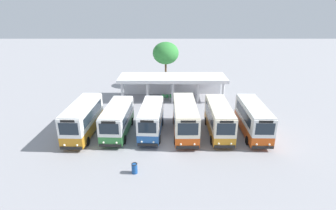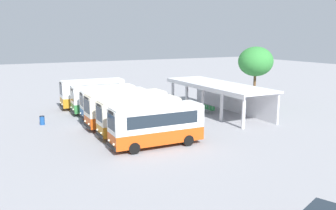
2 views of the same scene
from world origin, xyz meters
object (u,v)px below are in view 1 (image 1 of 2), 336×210
object	(u,v)px
city_bus_middle_cream	(150,118)
waiting_chair_end_by_column	(162,97)
litter_bin_apron	(134,168)
waiting_chair_second_from_end	(166,97)
waiting_chair_middle_seat	(170,97)
waiting_chair_fourth_seat	(174,97)
city_bus_far_end_green	(252,118)
city_bus_second_in_row	(117,119)
city_bus_fifth_blue	(218,118)
city_bus_nearest_orange	(82,118)
city_bus_fourth_amber	(184,117)

from	to	relation	value
city_bus_middle_cream	waiting_chair_end_by_column	xyz separation A→B (m)	(1.08, 10.71, -1.25)
litter_bin_apron	waiting_chair_second_from_end	bearing A→B (deg)	81.64
waiting_chair_middle_seat	waiting_chair_fourth_seat	bearing A→B (deg)	-1.37
city_bus_far_end_green	waiting_chair_second_from_end	distance (m)	14.28
city_bus_far_end_green	waiting_chair_middle_seat	world-z (taller)	city_bus_far_end_green
waiting_chair_end_by_column	waiting_chair_fourth_seat	distance (m)	1.74
city_bus_middle_cream	waiting_chair_second_from_end	size ratio (longest dim) A/B	8.19
city_bus_far_end_green	waiting_chair_end_by_column	world-z (taller)	city_bus_far_end_green
waiting_chair_second_from_end	waiting_chair_fourth_seat	distance (m)	1.16
city_bus_middle_cream	city_bus_second_in_row	bearing A→B (deg)	-179.70
city_bus_fifth_blue	city_bus_second_in_row	bearing A→B (deg)	179.55
city_bus_nearest_orange	city_bus_second_in_row	bearing A→B (deg)	3.41
city_bus_second_in_row	waiting_chair_middle_seat	distance (m)	12.35
waiting_chair_end_by_column	city_bus_fourth_amber	bearing A→B (deg)	-76.74
city_bus_nearest_orange	city_bus_second_in_row	size ratio (longest dim) A/B	1.07
city_bus_far_end_green	waiting_chair_second_from_end	xyz separation A→B (m)	(-9.13, 10.90, -1.34)
city_bus_fifth_blue	waiting_chair_second_from_end	xyz separation A→B (m)	(-5.53, 10.85, -1.31)
city_bus_far_end_green	city_bus_fifth_blue	bearing A→B (deg)	179.27
litter_bin_apron	city_bus_middle_cream	bearing A→B (deg)	82.24
city_bus_nearest_orange	waiting_chair_middle_seat	bearing A→B (deg)	49.48
city_bus_nearest_orange	waiting_chair_fourth_seat	distance (m)	14.95
city_bus_fourth_amber	city_bus_far_end_green	xyz separation A→B (m)	(7.19, -0.18, -0.01)
waiting_chair_middle_seat	litter_bin_apron	bearing A→B (deg)	-100.14
waiting_chair_fourth_seat	waiting_chair_end_by_column	bearing A→B (deg)	-177.57
waiting_chair_end_by_column	waiting_chair_second_from_end	world-z (taller)	same
city_bus_middle_cream	waiting_chair_second_from_end	xyz separation A→B (m)	(1.66, 10.75, -1.25)
litter_bin_apron	city_bus_second_in_row	bearing A→B (deg)	109.91
city_bus_fifth_blue	city_bus_far_end_green	xyz separation A→B (m)	(3.60, -0.05, 0.03)
city_bus_nearest_orange	waiting_chair_end_by_column	size ratio (longest dim) A/B	9.07
waiting_chair_middle_seat	waiting_chair_fourth_seat	world-z (taller)	same
city_bus_nearest_orange	waiting_chair_middle_seat	world-z (taller)	city_bus_nearest_orange
waiting_chair_end_by_column	waiting_chair_middle_seat	xyz separation A→B (m)	(1.16, 0.09, 0.00)
waiting_chair_fourth_seat	city_bus_nearest_orange	bearing A→B (deg)	-132.25
city_bus_middle_cream	waiting_chair_end_by_column	world-z (taller)	city_bus_middle_cream
city_bus_nearest_orange	waiting_chair_second_from_end	distance (m)	14.17
city_bus_fourth_amber	city_bus_fifth_blue	xyz separation A→B (m)	(3.59, -0.13, -0.04)
waiting_chair_fourth_seat	city_bus_middle_cream	bearing A→B (deg)	-104.65
city_bus_fourth_amber	litter_bin_apron	xyz separation A→B (m)	(-4.58, -7.25, -1.42)
waiting_chair_second_from_end	city_bus_fourth_amber	bearing A→B (deg)	-79.75
waiting_chair_second_from_end	waiting_chair_fourth_seat	world-z (taller)	same
city_bus_nearest_orange	waiting_chair_middle_seat	distance (m)	14.58
city_bus_second_in_row	waiting_chair_fourth_seat	world-z (taller)	city_bus_second_in_row
waiting_chair_middle_seat	litter_bin_apron	xyz separation A→B (m)	(-3.22, -18.03, -0.07)
city_bus_nearest_orange	city_bus_far_end_green	xyz separation A→B (m)	(17.98, 0.08, -0.06)
city_bus_nearest_orange	litter_bin_apron	size ratio (longest dim) A/B	8.67
city_bus_nearest_orange	waiting_chair_fourth_seat	bearing A→B (deg)	47.75
city_bus_middle_cream	city_bus_far_end_green	distance (m)	10.79
city_bus_nearest_orange	waiting_chair_end_by_column	bearing A→B (deg)	52.93
city_bus_far_end_green	waiting_chair_fourth_seat	world-z (taller)	city_bus_far_end_green
city_bus_nearest_orange	litter_bin_apron	xyz separation A→B (m)	(6.21, -6.99, -1.46)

